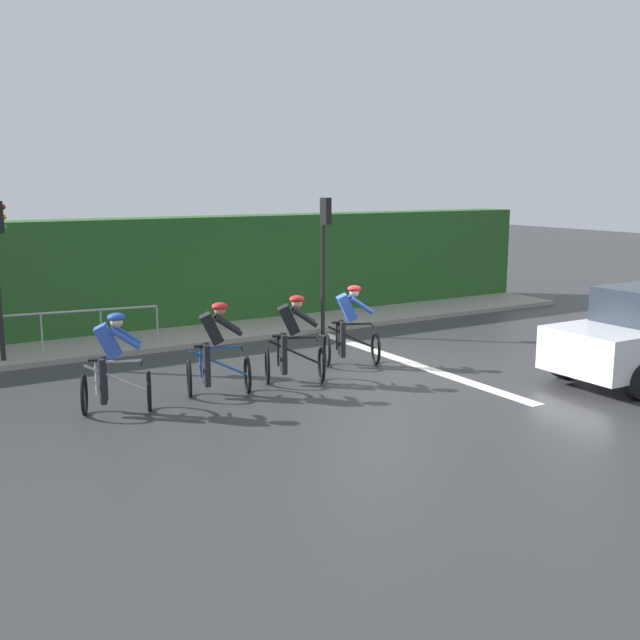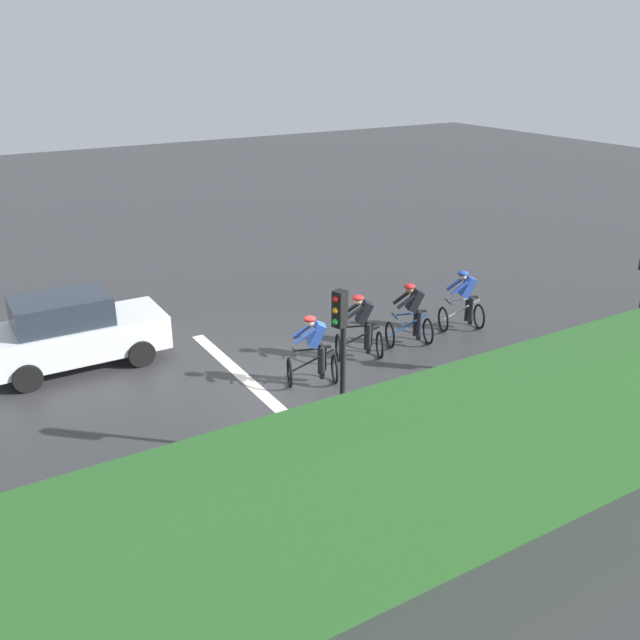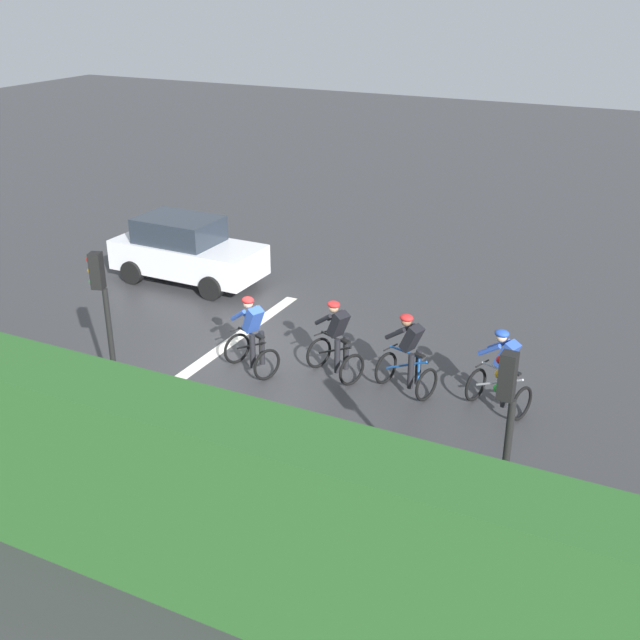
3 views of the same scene
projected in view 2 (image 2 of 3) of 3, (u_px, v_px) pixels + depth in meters
The scene contains 12 objects.
ground_plane at pixel (291, 380), 15.88m from camera, with size 80.00×80.00×0.00m, color #333335.
sidewalk_kerb at pixel (517, 456), 12.83m from camera, with size 2.80×22.57×0.12m, color gray.
stone_wall_low at pixel (557, 469), 12.02m from camera, with size 0.44×22.57×0.60m, color tan.
hedge_wall at pixel (580, 420), 11.37m from camera, with size 1.10×22.57×2.83m, color #265623.
road_marking_stop_line at pixel (256, 389), 15.46m from camera, with size 7.00×0.30×0.01m, color silver.
cyclist_lead at pixel (464, 302), 18.33m from camera, with size 0.99×1.24×1.66m.
cyclist_second at pixel (412, 316), 17.37m from camera, with size 0.98×1.24×1.66m.
cyclist_mid at pixel (361, 329), 16.61m from camera, with size 1.05×1.26×1.66m.
cyclist_fourth at pixel (314, 352), 15.36m from camera, with size 1.03×1.25×1.66m.
car_white at pixel (72, 331), 16.27m from camera, with size 1.92×4.12×1.76m.
traffic_light_near_crossing at pixel (341, 352), 11.94m from camera, with size 0.25×0.31×3.34m.
pedestrian_railing_kerbside at pixel (592, 366), 14.72m from camera, with size 0.55×3.63×1.03m.
Camera 2 is at (12.53, -6.78, 7.17)m, focal length 39.05 mm.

